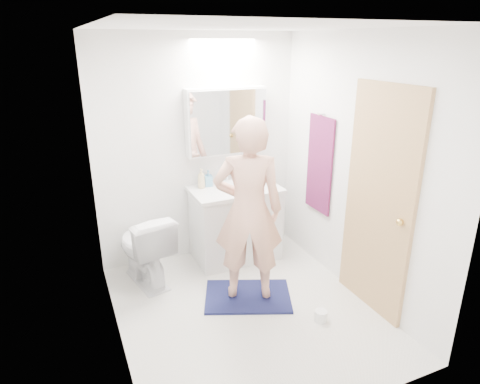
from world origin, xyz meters
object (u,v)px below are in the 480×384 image
toilet (144,248)px  person (248,211)px  vanity_cabinet (235,225)px  soap_bottle_a (201,178)px  soap_bottle_b (208,178)px  medicine_cabinet (226,121)px  toothbrush_cup (246,177)px  toilet_paper_roll (321,316)px

toilet → person: (0.82, -0.68, 0.52)m
vanity_cabinet → person: 0.96m
person → soap_bottle_a: (-0.12, 0.94, 0.03)m
toilet → soap_bottle_b: soap_bottle_b is taller
vanity_cabinet → medicine_cabinet: 1.13m
toilet → person: 1.18m
vanity_cabinet → toothbrush_cup: bearing=37.9°
soap_bottle_a → toothbrush_cup: 0.53m
medicine_cabinet → toilet_paper_roll: size_ratio=8.00×
soap_bottle_b → person: bearing=-88.4°
vanity_cabinet → person: person is taller
medicine_cabinet → soap_bottle_a: size_ratio=4.15×
soap_bottle_b → toothbrush_cup: 0.44m
toothbrush_cup → toilet_paper_roll: toothbrush_cup is taller
soap_bottle_a → soap_bottle_b: bearing=18.7°
toilet → toilet_paper_roll: bearing=123.1°
toilet → vanity_cabinet: bearing=174.6°
toilet_paper_roll → toothbrush_cup: bearing=90.7°
vanity_cabinet → person: (-0.21, -0.79, 0.50)m
vanity_cabinet → person: bearing=-104.8°
medicine_cabinet → soap_bottle_a: bearing=-169.3°
medicine_cabinet → toilet: size_ratio=1.17×
toilet → toilet_paper_roll: toilet is taller
medicine_cabinet → toothbrush_cup: bearing=-13.3°
vanity_cabinet → toothbrush_cup: 0.54m
medicine_cabinet → person: size_ratio=0.52×
toothbrush_cup → medicine_cabinet: bearing=166.7°
toilet → toothbrush_cup: (1.24, 0.28, 0.49)m
vanity_cabinet → toothbrush_cup: size_ratio=8.99×
person → toilet_paper_roll: 1.11m
soap_bottle_b → toothbrush_cup: size_ratio=1.76×
toothbrush_cup → toilet_paper_roll: size_ratio=0.91×
person → toothbrush_cup: person is taller
person → soap_bottle_b: (-0.03, 0.97, 0.02)m
soap_bottle_b → toothbrush_cup: (0.44, -0.02, -0.04)m
vanity_cabinet → toilet: bearing=-173.6°
toilet → soap_bottle_b: 1.00m
soap_bottle_a → toothbrush_cup: (0.53, 0.01, -0.06)m
person → soap_bottle_a: size_ratio=7.97×
toilet → soap_bottle_a: 0.93m
toilet_paper_roll → soap_bottle_b: bearing=106.6°
vanity_cabinet → medicine_cabinet: size_ratio=1.02×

